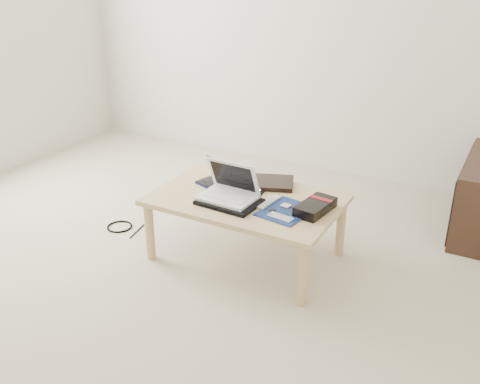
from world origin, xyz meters
The scene contains 13 objects.
ground centered at (0.00, 0.00, 0.00)m, with size 4.00×4.00×0.00m, color #BFB69B.
coffee_table centered at (0.50, 0.36, 0.35)m, with size 1.10×0.70×0.40m.
book centered at (0.55, 0.61, 0.41)m, with size 0.34×0.31×0.03m.
netbook centered at (0.26, 0.46, 0.43)m, with size 0.28×0.24×0.16m.
tablet centered at (0.45, 0.42, 0.41)m, with size 0.26×0.21×0.01m.
remote centered at (0.66, 0.35, 0.41)m, with size 0.07×0.20×0.02m.
neoprene_sleeve centered at (0.45, 0.25, 0.41)m, with size 0.34×0.25×0.02m, color black.
white_laptop centered at (0.43, 0.28, 0.47)m, with size 0.33×0.24×0.22m.
motherboard centered at (0.79, 0.31, 0.40)m, with size 0.29×0.34×0.01m.
gpu_box centered at (0.93, 0.38, 0.43)m, with size 0.17×0.29×0.06m.
cable_coil centered at (0.40, 0.34, 0.41)m, with size 0.11×0.11×0.01m, color black.
floor_cable_coil centered at (-0.44, 0.28, 0.01)m, with size 0.17×0.17×0.01m, color black.
floor_cable_trail centered at (-0.31, 0.36, 0.00)m, with size 0.01×0.01×0.35m, color black.
Camera 1 is at (1.85, -2.18, 1.72)m, focal length 40.00 mm.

